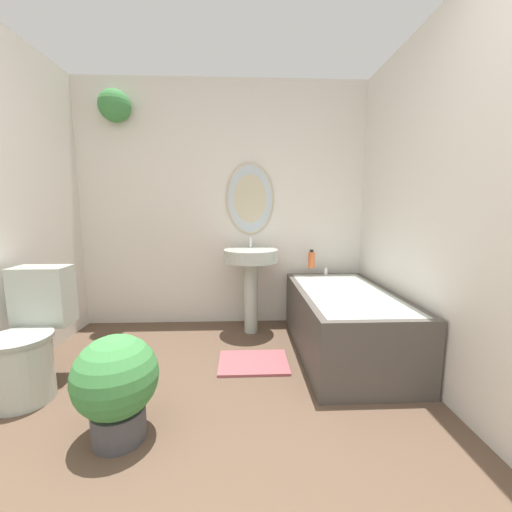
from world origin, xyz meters
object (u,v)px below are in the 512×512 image
at_px(toilet, 30,340).
at_px(pedestal_sink, 251,267).
at_px(shampoo_bottle, 311,260).
at_px(potted_plant, 116,383).
at_px(bathtub, 344,320).

relative_size(toilet, pedestal_sink, 0.88).
relative_size(shampoo_bottle, potted_plant, 0.33).
relative_size(toilet, bathtub, 0.56).
height_order(bathtub, shampoo_bottle, shampoo_bottle).
bearing_deg(potted_plant, shampoo_bottle, 49.41).
bearing_deg(bathtub, shampoo_bottle, 103.92).
bearing_deg(bathtub, pedestal_sink, 148.17).
xyz_separation_m(shampoo_bottle, potted_plant, (-1.31, -1.53, -0.37)).
bearing_deg(shampoo_bottle, toilet, -151.96).
distance_m(pedestal_sink, bathtub, 0.95).
xyz_separation_m(toilet, bathtub, (2.17, 0.48, -0.07)).
bearing_deg(pedestal_sink, potted_plant, -117.03).
bearing_deg(toilet, pedestal_sink, 33.50).
bearing_deg(bathtub, potted_plant, -147.45).
xyz_separation_m(toilet, shampoo_bottle, (2.02, 1.08, 0.33)).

